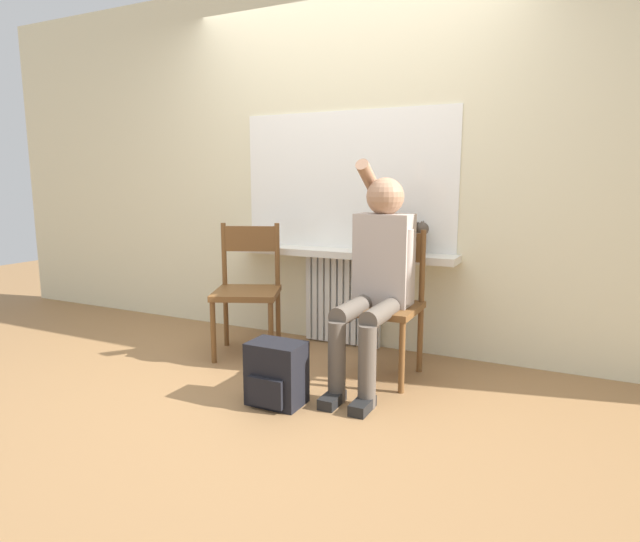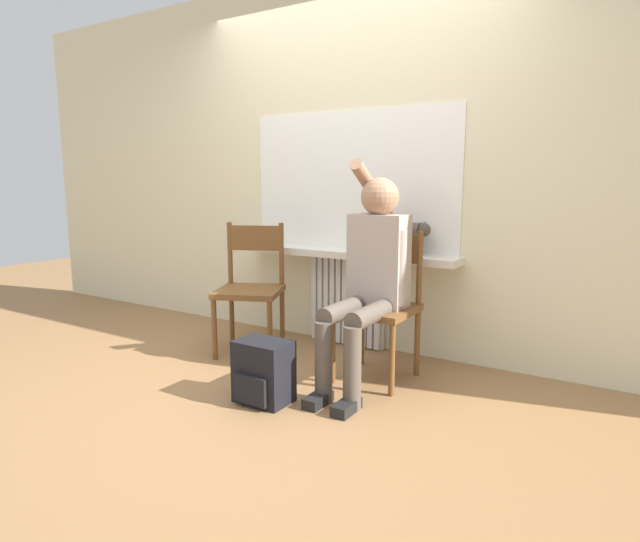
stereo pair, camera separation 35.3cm
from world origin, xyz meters
TOP-DOWN VIEW (x-y plane):
  - ground_plane at (0.00, 0.00)m, footprint 12.00×12.00m
  - wall_with_window at (0.00, 1.23)m, footprint 7.00×0.06m
  - radiator at (0.00, 1.15)m, footprint 0.59×0.08m
  - windowsill at (0.00, 1.08)m, footprint 1.72×0.23m
  - window_glass at (0.00, 1.20)m, footprint 1.65×0.01m
  - chair_left at (-0.52, 0.66)m, footprint 0.58×0.58m
  - chair_right at (0.50, 0.66)m, footprint 0.45×0.45m
  - person at (0.50, 0.54)m, footprint 0.36×1.04m
  - cat at (0.45, 1.10)m, footprint 0.51×0.13m
  - backpack at (0.13, -0.03)m, footprint 0.30×0.24m

SIDE VIEW (x-z plane):
  - ground_plane at x=0.00m, z-range 0.00..0.00m
  - backpack at x=0.13m, z-range 0.00..0.35m
  - radiator at x=0.00m, z-range 0.00..0.68m
  - chair_left at x=-0.52m, z-range 0.02..0.94m
  - chair_right at x=0.50m, z-range 0.02..0.94m
  - windowsill at x=0.00m, z-range 0.68..0.73m
  - person at x=0.50m, z-range 0.03..1.38m
  - cat at x=0.45m, z-range 0.75..1.00m
  - window_glass at x=0.00m, z-range 0.73..1.72m
  - wall_with_window at x=0.00m, z-range 0.00..2.70m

